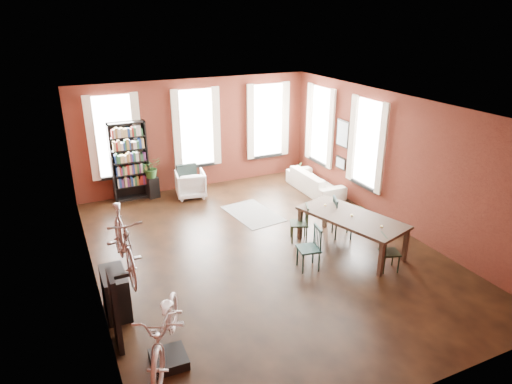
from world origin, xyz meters
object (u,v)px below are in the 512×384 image
dining_chair_c (390,252)px  bike_trainer (169,359)px  dining_chair_b (299,223)px  bookshelf (130,161)px  dining_table (350,233)px  cream_sofa (315,178)px  dining_chair_a (309,249)px  plant_stand (152,187)px  dining_chair_d (343,217)px  white_armchair (190,183)px  bicycle_floor (164,303)px  console_table (116,293)px

dining_chair_c → bike_trainer: size_ratio=1.51×
dining_chair_b → bookshelf: bearing=-120.5°
dining_table → bike_trainer: (-4.59, -1.80, -0.32)m
cream_sofa → dining_chair_a: bearing=146.3°
plant_stand → dining_chair_c: bearing=-59.7°
bookshelf → cream_sofa: (4.95, -1.70, -0.69)m
dining_chair_a → cream_sofa: dining_chair_a is taller
dining_chair_b → plant_stand: (-2.44, 4.03, -0.13)m
dining_chair_b → dining_chair_d: 1.05m
white_armchair → plant_stand: white_armchair is taller
white_armchair → bike_trainer: size_ratio=1.55×
bike_trainer → bicycle_floor: 1.03m
bicycle_floor → dining_chair_d: bearing=50.8°
dining_table → bicycle_floor: (-4.59, -1.82, 0.71)m
bookshelf → plant_stand: size_ratio=3.62×
cream_sofa → dining_table: bearing=160.8°
dining_chair_b → bicycle_floor: bearing=-30.7°
bookshelf → bicycle_floor: bearing=-96.7°
dining_chair_d → cream_sofa: size_ratio=0.46×
dining_chair_d → bookshelf: bookshelf is taller
dining_table → white_armchair: 5.02m
dining_chair_d → bike_trainer: 5.36m
dining_chair_c → cream_sofa: cream_sofa is taller
dining_table → bookshelf: bearing=110.0°
dining_chair_a → dining_chair_d: 1.73m
dining_chair_a → dining_chair_d: (1.47, 0.91, 0.02)m
dining_chair_c → bookshelf: size_ratio=0.36×
dining_chair_c → plant_stand: bearing=49.2°
cream_sofa → bike_trainer: (-5.74, -5.12, -0.33)m
bookshelf → bike_trainer: bookshelf is taller
bike_trainer → plant_stand: bearing=78.8°
dining_chair_c → white_armchair: bearing=43.0°
dining_chair_a → bicycle_floor: 3.70m
dining_chair_c → dining_chair_d: (-0.00, 1.65, 0.08)m
bookshelf → console_table: bearing=-103.8°
dining_chair_c → cream_sofa: bearing=6.6°
cream_sofa → plant_stand: bearing=70.7°
dining_chair_d → cream_sofa: bearing=2.5°
dining_chair_b → plant_stand: dining_chair_b is taller
dining_chair_b → dining_table: bearing=68.4°
cream_sofa → bicycle_floor: (-5.75, -5.14, 0.70)m
bike_trainer → plant_stand: plant_stand is taller
dining_chair_b → cream_sofa: bearing=165.5°
bicycle_floor → white_armchair: bearing=93.9°
dining_table → console_table: bearing=165.0°
bookshelf → console_table: 5.40m
dining_table → dining_chair_a: size_ratio=2.56×
dining_table → bicycle_floor: bearing=-175.4°
white_armchair → bicycle_floor: size_ratio=0.43×
cream_sofa → console_table: cream_sofa is taller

